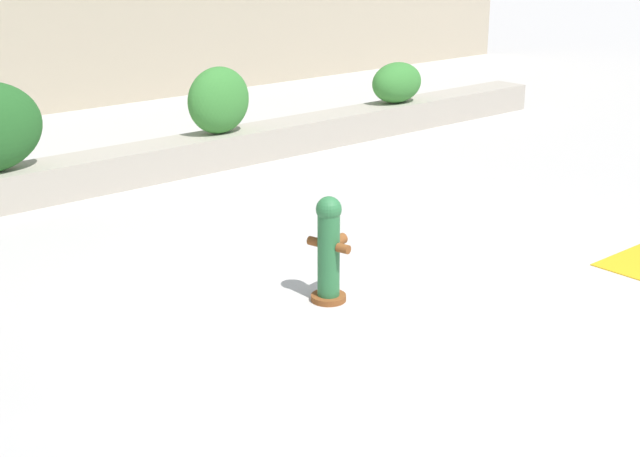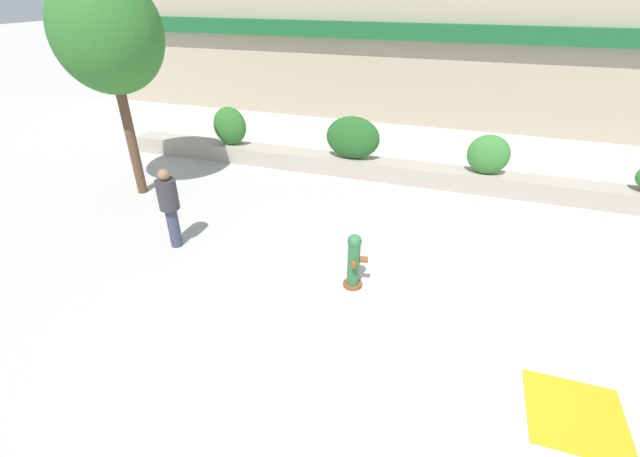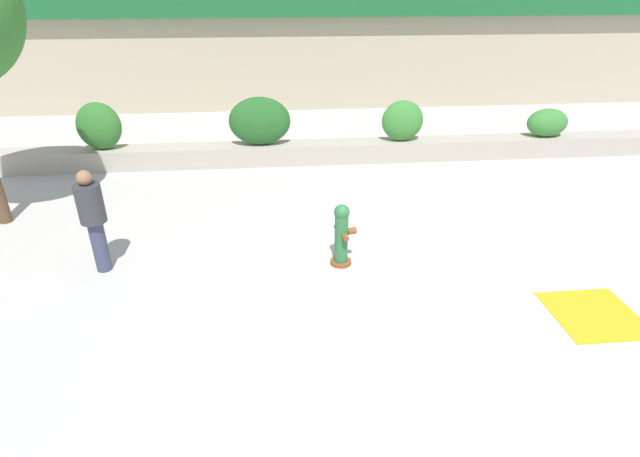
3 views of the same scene
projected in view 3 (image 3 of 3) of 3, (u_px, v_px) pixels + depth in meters
The scene contains 9 objects.
ground_plane at pixel (380, 291), 7.66m from camera, with size 120.00×120.00×0.00m, color #BCB7B2.
planter_wall_low at pixel (333, 152), 12.86m from camera, with size 18.00×0.70×0.50m, color #ADA393.
hedge_bush_0 at pixel (99, 126), 12.00m from camera, with size 1.05×0.65×1.15m, color #2D6B28.
hedge_bush_1 at pixel (260, 121), 12.32m from camera, with size 1.52×0.70×1.19m, color #235B23.
hedge_bush_2 at pixel (402, 121), 12.66m from camera, with size 1.06×0.61×1.03m, color #387F33.
hedge_bush_3 at pixel (547, 123), 13.05m from camera, with size 1.07×0.65×0.73m, color #387F33.
fire_hydrant at pixel (342, 234), 8.14m from camera, with size 0.47×0.48×1.08m.
pedestrian at pixel (93, 215), 7.78m from camera, with size 0.42×0.42×1.73m.
tactile_warning_pad at pixel (594, 314), 7.13m from camera, with size 1.20×1.20×0.01m, color gold.
Camera 3 is at (-1.52, -6.26, 4.35)m, focal length 28.00 mm.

